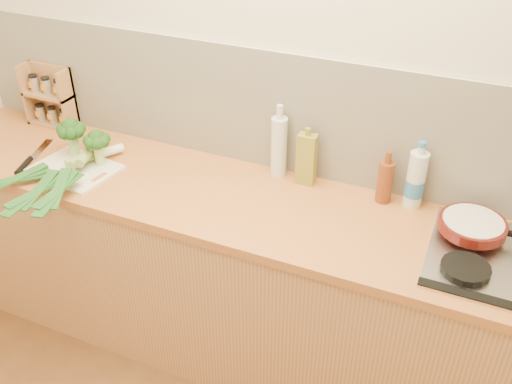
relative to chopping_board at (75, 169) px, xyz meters
The scene contains 15 objects.
room_shell 0.94m from the chopping_board, 25.12° to the left, with size 3.50×3.50×3.50m.
counter 0.94m from the chopping_board, ahead, with size 3.20×0.62×0.90m.
chopping_board is the anchor object (origin of this frame).
broccoli_left 0.18m from the chopping_board, 126.34° to the left, with size 0.13×0.13×0.19m.
broccoli_right 0.17m from the chopping_board, 41.54° to the left, with size 0.12×0.12×0.17m.
leek_front 0.04m from the chopping_board, 147.05° to the right, with size 0.40×0.61×0.04m.
leek_mid 0.08m from the chopping_board, 66.92° to the right, with size 0.11×0.65×0.04m.
leek_back 0.12m from the chopping_board, 42.13° to the right, with size 0.21×0.60×0.04m.
chefs_knife 0.24m from the chopping_board, behind, with size 0.12×0.33×0.02m.
skillet 1.69m from the chopping_board, ahead, with size 0.36×0.25×0.04m.
spice_rack 0.53m from the chopping_board, 139.01° to the left, with size 0.26×0.10×0.31m.
oil_tin 1.04m from the chopping_board, 17.65° to the left, with size 0.08×0.05×0.26m.
glass_bottle 0.92m from the chopping_board, 21.14° to the left, with size 0.07×0.07×0.33m.
amber_bottle 1.36m from the chopping_board, 13.21° to the left, with size 0.06×0.06×0.23m.
water_bottle 1.48m from the chopping_board, 12.84° to the left, with size 0.08×0.08×0.27m.
Camera 1 is at (0.80, -0.57, 2.23)m, focal length 40.00 mm.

